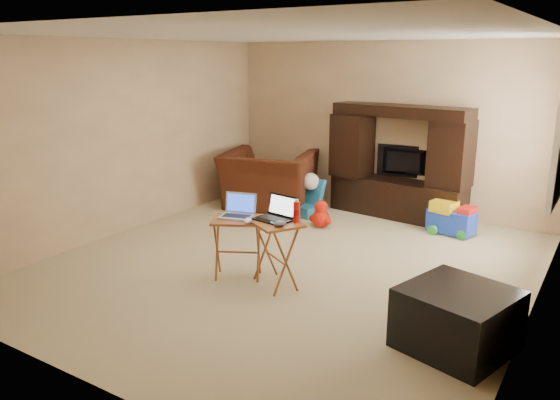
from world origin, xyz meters
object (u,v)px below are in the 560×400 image
Objects in this scene: tray_table_right at (275,254)px; laptop_left at (236,207)px; push_toy at (452,218)px; television at (403,162)px; entertainment_center at (399,162)px; ottoman at (457,319)px; laptop_right at (273,209)px; plush_toy at (321,214)px; water_bottle at (297,212)px; tray_table_left at (238,248)px; child_rocker at (306,197)px; mouse_left at (248,221)px; mouse_right at (280,224)px; recliner at (269,180)px.

laptop_left reaches higher than tray_table_right.
television is at bearing 159.23° from push_toy.
entertainment_center reaches higher than laptop_left.
ottoman is 2.04m from laptop_right.
water_bottle is at bearing -68.94° from plush_toy.
television is 1.26× the size of tray_table_left.
laptop_left is at bearing -64.58° from child_rocker.
mouse_left is (0.19, -0.07, 0.35)m from tray_table_left.
ottoman is 2.36m from tray_table_left.
television is at bearing 95.68° from laptop_right.
push_toy is at bearing 19.84° from child_rocker.
child_rocker is 1.42× the size of plush_toy.
television is 1.22m from push_toy.
ottoman is (2.90, -2.67, -0.02)m from child_rocker.
television is 1.38× the size of push_toy.
entertainment_center is 9.35× the size of water_bottle.
child_rocker is 0.83× the size of tray_table_left.
ottoman is 1.92m from tray_table_right.
recliner is at bearing 125.39° from mouse_right.
tray_table_left is at bearing 174.38° from ottoman.
plush_toy is (-0.68, -1.06, -0.62)m from entertainment_center.
laptop_right reaches higher than water_bottle.
television is 5.89× the size of mouse_right.
tray_table_right is (1.71, -2.48, -0.09)m from recliner.
water_bottle is at bearing 168.47° from ottoman.
tray_table_right is at bearing -15.36° from laptop_left.
television is 0.62× the size of recliner.
push_toy is at bearing 71.42° from water_bottle.
water_bottle is at bearing -8.85° from laptop_left.
push_toy is (2.78, 0.17, -0.21)m from recliner.
mouse_left reaches higher than child_rocker.
plush_toy is at bearing 113.18° from laptop_right.
child_rocker is 2.51m from laptop_left.
push_toy is (2.06, 0.24, -0.05)m from child_rocker.
mouse_right is (0.61, -0.11, -0.06)m from laptop_left.
recliner is at bearing -164.35° from push_toy.
entertainment_center is 5.80× the size of laptop_left.
television reaches higher than push_toy.
plush_toy is at bearing 111.06° from water_bottle.
tray_table_left is at bearing -87.59° from plush_toy.
water_bottle is at bearing -82.65° from entertainment_center.
ottoman is at bearing 0.67° from laptop_right.
entertainment_center is at bearing 84.15° from television.
recliner is 2.80m from laptop_left.
laptop_left is (0.52, -2.41, 0.50)m from child_rocker.
tray_table_right is (-1.06, -2.64, 0.12)m from push_toy.
entertainment_center reaches higher than laptop_right.
entertainment_center is at bearing 90.94° from water_bottle.
entertainment_center is 3.11m from laptop_left.
water_bottle reaches higher than mouse_right.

